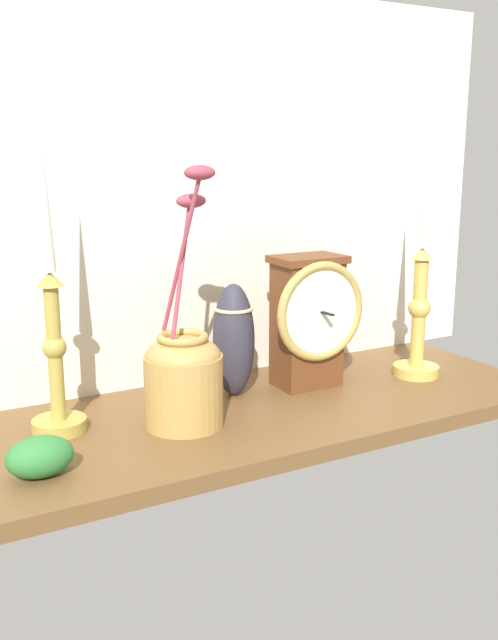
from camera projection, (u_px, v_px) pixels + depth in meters
The scene contains 8 objects.
ground_plane at pixel (250, 415), 111.47cm from camera, with size 100.00×36.00×2.40cm, color brown.
back_wall at pixel (195, 190), 119.41cm from camera, with size 120.00×2.00×65.00cm, color silver.
mantel_clock at pixel (310, 319), 118.77cm from camera, with size 16.47×11.00×22.12cm.
candlestick_tall_left at pixel (54, 342), 98.99cm from camera, with size 7.70×7.70×41.77cm.
candlestick_tall_center at pixel (418, 302), 124.72cm from camera, with size 8.08×8.08×41.64cm.
brass_vase_jar at pixel (184, 373), 102.51cm from camera, with size 11.35×11.35×37.01cm.
tall_ceramic_vase at pixel (234, 339), 114.90cm from camera, with size 6.76×6.76×18.45cm.
ivy_sprig at pixel (40, 457), 87.22cm from camera, with size 8.28×5.79×5.13cm.
Camera 1 is at (-51.61, -91.54, 38.83)cm, focal length 40.31 mm.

